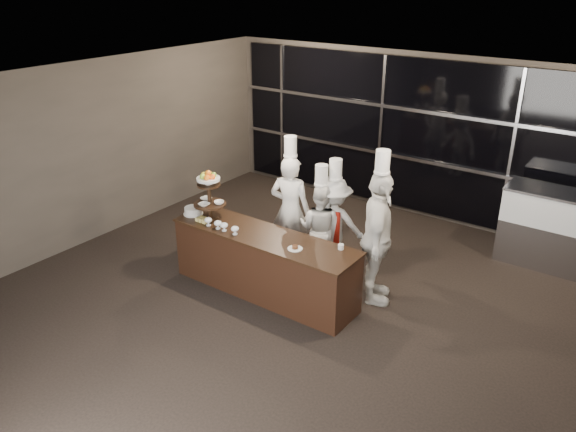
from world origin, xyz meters
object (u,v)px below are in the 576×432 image
Objects in this scene: buffet_counter at (264,264)px; display_case at (552,225)px; chef_a at (290,209)px; chef_c at (334,224)px; chef_d at (377,238)px; layer_cake at (193,211)px; chef_b at (320,227)px; display_stand at (209,191)px.

display_case reaches higher than buffet_counter.
chef_a is at bearing 103.99° from buffet_counter.
buffet_counter is 1.30m from chef_c.
chef_d is at bearing -25.73° from chef_c.
buffet_counter is 1.40m from layer_cake.
chef_c is (0.41, 1.20, 0.29)m from buffet_counter.
display_case is at bearing 36.77° from layer_cake.
chef_a reaches higher than layer_cake.
chef_a is 1.20× the size of chef_b.
chef_c reaches higher than buffet_counter.
layer_cake reaches higher than buffet_counter.
display_stand is 2.51m from chef_d.
buffet_counter is 1.64m from chef_d.
layer_cake is 5.52m from display_case.
chef_a is at bearing -145.92° from display_case.
chef_c is at bearing 18.87° from chef_a.
chef_b is at bearing 38.34° from display_stand.
chef_a is 0.56m from chef_b.
chef_b is (-2.82, -2.23, 0.04)m from display_case.
display_stand is 0.43× the size of chef_b.
chef_b is 0.23m from chef_c.
display_stand reaches higher than buffet_counter.
display_stand is at bearing -141.67° from display_case.
display_case is (4.11, 3.25, -0.65)m from display_stand.
buffet_counter is at bearing -105.65° from chef_b.
chef_d is at bearing 17.27° from display_stand.
buffet_counter is at bearing -133.74° from display_case.
chef_c is 0.81× the size of chef_d.
chef_a is 1.64m from chef_d.
display_stand is 0.48m from layer_cake.
display_stand is 0.42× the size of chef_c.
buffet_counter is at bearing 0.01° from display_stand.
display_stand is at bearing -139.49° from chef_c.
chef_a is 1.16× the size of chef_c.
chef_b is 1.15m from chef_d.
display_case is 0.72× the size of chef_a.
chef_d is (1.62, -0.24, 0.06)m from chef_a.
chef_c is (0.65, 0.22, -0.16)m from chef_a.
buffet_counter is 1.37× the size of chef_a.
chef_d reaches higher than chef_b.
buffet_counter is at bearing -76.01° from chef_a.
chef_c is at bearing 71.27° from buffet_counter.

